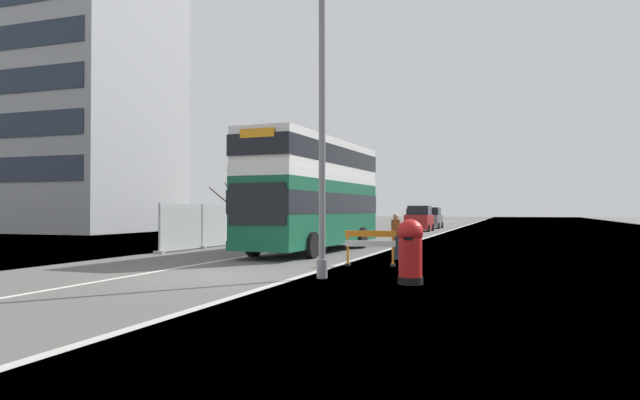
# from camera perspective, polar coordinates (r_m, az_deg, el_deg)

# --- Properties ---
(ground) EXTENTS (140.00, 280.00, 0.10)m
(ground) POSITION_cam_1_polar(r_m,az_deg,el_deg) (16.21, -8.39, -7.63)
(ground) COLOR #565451
(double_decker_bus) EXTENTS (3.11, 10.77, 4.86)m
(double_decker_bus) POSITION_cam_1_polar(r_m,az_deg,el_deg) (25.09, -0.57, 0.75)
(double_decker_bus) COLOR #145638
(double_decker_bus) RESTS_ON ground
(lamppost_foreground) EXTENTS (0.29, 0.70, 7.84)m
(lamppost_foreground) POSITION_cam_1_polar(r_m,az_deg,el_deg) (15.47, 0.21, 5.92)
(lamppost_foreground) COLOR gray
(lamppost_foreground) RESTS_ON ground
(red_pillar_postbox) EXTENTS (0.64, 0.64, 1.60)m
(red_pillar_postbox) POSITION_cam_1_polar(r_m,az_deg,el_deg) (14.36, 8.95, -4.79)
(red_pillar_postbox) COLOR black
(red_pillar_postbox) RESTS_ON ground
(roadworks_barrier) EXTENTS (1.66, 0.70, 1.15)m
(roadworks_barrier) POSITION_cam_1_polar(r_m,az_deg,el_deg) (18.86, 5.01, -4.35)
(roadworks_barrier) COLOR orange
(roadworks_barrier) RESTS_ON ground
(construction_site_fence) EXTENTS (0.44, 27.40, 2.12)m
(construction_site_fence) POSITION_cam_1_polar(r_m,az_deg,el_deg) (36.81, -3.53, -2.24)
(construction_site_fence) COLOR #A8AAAD
(construction_site_fence) RESTS_ON ground
(car_oncoming_near) EXTENTS (1.91, 4.44, 2.30)m
(car_oncoming_near) POSITION_cam_1_polar(r_m,az_deg,el_deg) (42.90, 3.21, -1.99)
(car_oncoming_near) COLOR black
(car_oncoming_near) RESTS_ON ground
(car_receding_mid) EXTENTS (2.10, 3.83, 2.18)m
(car_receding_mid) POSITION_cam_1_polar(r_m,az_deg,el_deg) (49.87, 9.86, -1.90)
(car_receding_mid) COLOR maroon
(car_receding_mid) RESTS_ON ground
(car_receding_far) EXTENTS (2.06, 4.24, 2.06)m
(car_receding_far) POSITION_cam_1_polar(r_m,az_deg,el_deg) (57.41, 10.94, -1.82)
(car_receding_far) COLOR slate
(car_receding_far) RESTS_ON ground
(car_far_side) EXTENTS (2.07, 4.56, 1.96)m
(car_far_side) POSITION_cam_1_polar(r_m,az_deg,el_deg) (67.28, 9.47, -1.73)
(car_far_side) COLOR maroon
(car_far_side) RESTS_ON ground
(bare_tree_far_verge_near) EXTENTS (2.66, 2.18, 4.08)m
(bare_tree_far_verge_near) POSITION_cam_1_polar(r_m,az_deg,el_deg) (47.60, -8.84, -0.83)
(bare_tree_far_verge_near) COLOR #4C3D2D
(bare_tree_far_verge_near) RESTS_ON ground
(bare_tree_far_verge_mid) EXTENTS (2.71, 2.46, 5.45)m
(bare_tree_far_verge_mid) POSITION_cam_1_polar(r_m,az_deg,el_deg) (55.70, -5.56, -0.10)
(bare_tree_far_verge_mid) COLOR #4C3D2D
(bare_tree_far_verge_mid) RESTS_ON ground
(pedestrian_at_kerb) EXTENTS (0.34, 0.34, 1.70)m
(pedestrian_at_kerb) POSITION_cam_1_polar(r_m,az_deg,el_deg) (21.41, 7.54, -3.59)
(pedestrian_at_kerb) COLOR #2D3342
(pedestrian_at_kerb) RESTS_ON ground
(backdrop_office_block) EXTENTS (20.32, 13.22, 26.90)m
(backdrop_office_block) POSITION_cam_1_polar(r_m,az_deg,el_deg) (57.03, -25.25, 10.87)
(backdrop_office_block) COLOR #9EA0A3
(backdrop_office_block) RESTS_ON ground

